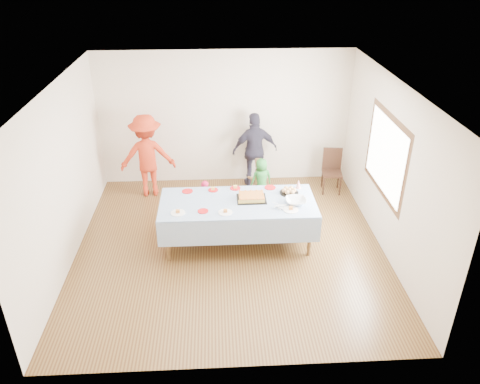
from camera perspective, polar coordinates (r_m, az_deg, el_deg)
The scene contains 22 objects.
ground at distance 7.82m, azimuth -1.22°, elevation -6.63°, with size 5.00×5.00×0.00m, color #4A2C15.
room_walls at distance 6.96m, azimuth -0.92°, elevation 5.45°, with size 5.04×5.04×2.72m.
party_table at distance 7.53m, azimuth -0.28°, elevation -1.57°, with size 2.50×1.10×0.78m.
birthday_cake at distance 7.56m, azimuth 1.41°, elevation -0.64°, with size 0.47×0.36×0.08m.
rolls_tray at distance 7.78m, azimuth 6.01°, elevation 0.11°, with size 0.31×0.31×0.09m.
punch_bowl at distance 7.49m, azimuth 6.82°, elevation -1.12°, with size 0.33×0.33×0.08m, color silver.
party_hat at distance 7.95m, azimuth 7.14°, elevation 0.98°, with size 0.09×0.09×0.15m, color white.
fork_pile at distance 7.34m, azimuth 4.76°, elevation -1.71°, with size 0.24×0.18×0.07m, color white, non-canonical shape.
plate_red_far_a at distance 7.86m, azimuth -6.43°, elevation 0.10°, with size 0.18×0.18×0.01m, color red.
plate_red_far_b at distance 7.86m, azimuth -3.30°, elevation 0.25°, with size 0.17×0.17×0.01m, color red.
plate_red_far_c at distance 7.90m, azimuth -0.58°, elevation 0.47°, with size 0.18×0.18×0.01m, color red.
plate_red_far_d at distance 7.94m, azimuth 3.69°, elevation 0.55°, with size 0.19×0.19×0.01m, color red.
plate_red_near at distance 7.26m, azimuth -4.53°, elevation -2.33°, with size 0.17×0.17×0.01m, color red.
plate_white_left at distance 7.26m, azimuth -7.58°, elevation -2.53°, with size 0.22×0.22×0.01m, color white.
plate_white_mid at distance 7.21m, azimuth -1.79°, elevation -2.50°, with size 0.22×0.22×0.01m, color white.
plate_white_right at distance 7.32m, azimuth 6.21°, elevation -2.15°, with size 0.24×0.24×0.01m, color white.
dining_chair at distance 9.50m, azimuth 11.15°, elevation 2.92°, with size 0.42×0.42×0.87m.
toddler_left at distance 8.37m, azimuth -4.22°, elevation -0.99°, with size 0.28×0.19×0.78m, color #C71842.
toddler_mid at distance 9.00m, azimuth 2.62°, elevation 1.53°, with size 0.42×0.27×0.85m, color #297B30.
toddler_right at distance 9.11m, azimuth 2.11°, elevation 1.78°, with size 0.40×0.31×0.83m, color tan.
adult_left at distance 9.21m, azimuth -11.23°, elevation 4.37°, with size 1.06×0.61×1.64m, color red.
adult_right at distance 9.40m, azimuth 1.83°, elevation 5.11°, with size 0.91×0.38×1.55m, color #2D2A3A.
Camera 1 is at (-0.19, -6.41, 4.47)m, focal length 35.00 mm.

